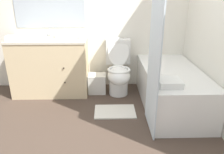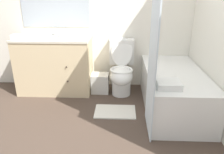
{
  "view_description": "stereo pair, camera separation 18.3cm",
  "coord_description": "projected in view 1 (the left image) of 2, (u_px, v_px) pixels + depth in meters",
  "views": [
    {
      "loc": [
        0.08,
        -1.75,
        1.54
      ],
      "look_at": [
        0.15,
        0.8,
        0.53
      ],
      "focal_mm": 35.0,
      "sensor_mm": 36.0,
      "label": 1
    },
    {
      "loc": [
        0.26,
        -1.75,
        1.54
      ],
      "look_at": [
        0.15,
        0.8,
        0.53
      ],
      "focal_mm": 35.0,
      "sensor_mm": 36.0,
      "label": 2
    }
  ],
  "objects": [
    {
      "name": "wall_back",
      "position": [
        100.0,
        10.0,
        3.41
      ],
      "size": [
        8.0,
        0.06,
        2.5
      ],
      "color": "white",
      "rests_on": "ground_plane"
    },
    {
      "name": "wall_right",
      "position": [
        216.0,
        17.0,
        2.59
      ],
      "size": [
        0.05,
        2.78,
        2.5
      ],
      "color": "white",
      "rests_on": "ground_plane"
    },
    {
      "name": "vanity_cabinet",
      "position": [
        51.0,
        66.0,
        3.4
      ],
      "size": [
        1.15,
        0.59,
        0.88
      ],
      "color": "beige",
      "rests_on": "ground_plane"
    },
    {
      "name": "sink_faucet",
      "position": [
        51.0,
        34.0,
        3.42
      ],
      "size": [
        0.14,
        0.12,
        0.12
      ],
      "color": "silver",
      "rests_on": "vanity_cabinet"
    },
    {
      "name": "toilet",
      "position": [
        118.0,
        70.0,
        3.41
      ],
      "size": [
        0.39,
        0.66,
        0.87
      ],
      "color": "white",
      "rests_on": "ground_plane"
    },
    {
      "name": "bathtub",
      "position": [
        171.0,
        88.0,
        3.06
      ],
      "size": [
        0.75,
        1.53,
        0.54
      ],
      "color": "white",
      "rests_on": "ground_plane"
    },
    {
      "name": "shower_curtain",
      "position": [
        155.0,
        46.0,
        2.29
      ],
      "size": [
        0.01,
        0.55,
        1.98
      ],
      "color": "silver",
      "rests_on": "ground_plane"
    },
    {
      "name": "wastebasket",
      "position": [
        97.0,
        83.0,
        3.5
      ],
      "size": [
        0.27,
        0.23,
        0.3
      ],
      "color": "silver",
      "rests_on": "ground_plane"
    },
    {
      "name": "tissue_box",
      "position": [
        60.0,
        34.0,
        3.3
      ],
      "size": [
        0.12,
        0.14,
        0.12
      ],
      "color": "white",
      "rests_on": "vanity_cabinet"
    },
    {
      "name": "soap_dispenser",
      "position": [
        80.0,
        35.0,
        3.21
      ],
      "size": [
        0.06,
        0.06,
        0.13
      ],
      "color": "white",
      "rests_on": "vanity_cabinet"
    },
    {
      "name": "hand_towel_folded",
      "position": [
        15.0,
        38.0,
        3.06
      ],
      "size": [
        0.24,
        0.12,
        0.08
      ],
      "color": "white",
      "rests_on": "vanity_cabinet"
    },
    {
      "name": "bath_towel_folded",
      "position": [
        169.0,
        82.0,
        2.46
      ],
      "size": [
        0.26,
        0.26,
        0.07
      ],
      "color": "white",
      "rests_on": "bathtub"
    },
    {
      "name": "bath_mat",
      "position": [
        115.0,
        111.0,
        2.97
      ],
      "size": [
        0.55,
        0.36,
        0.02
      ],
      "color": "silver",
      "rests_on": "ground_plane"
    }
  ]
}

